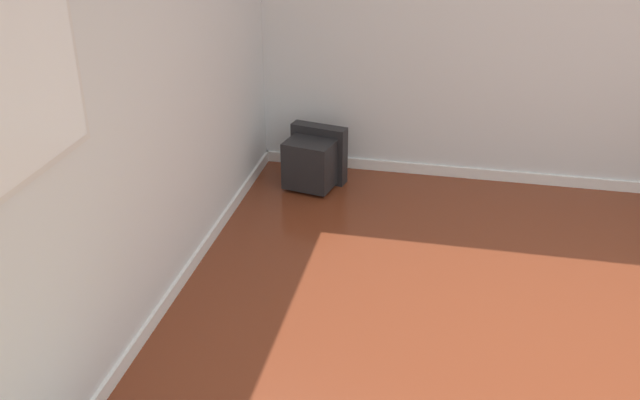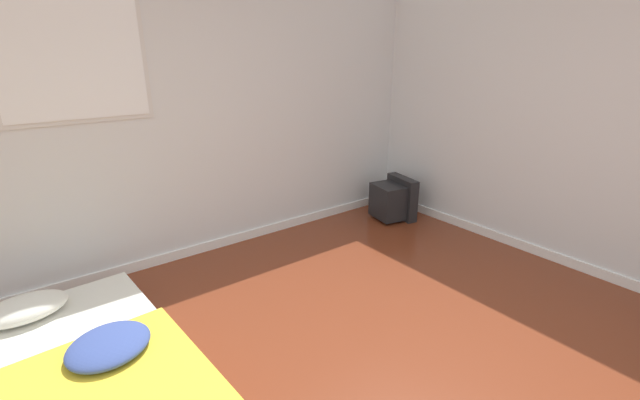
% 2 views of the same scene
% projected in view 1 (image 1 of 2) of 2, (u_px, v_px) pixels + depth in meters
% --- Properties ---
extents(wall_back, '(7.79, 0.08, 2.60)m').
position_uv_depth(wall_back, '(95.00, 134.00, 3.32)').
color(wall_back, silver).
rests_on(wall_back, ground_plane).
extents(wall_right, '(0.08, 7.54, 2.60)m').
position_uv_depth(wall_right, '(599.00, 27.00, 5.23)').
color(wall_right, silver).
rests_on(wall_right, ground_plane).
extents(crt_tv, '(0.46, 0.48, 0.48)m').
position_uv_depth(crt_tv, '(313.00, 160.00, 5.71)').
color(crt_tv, black).
rests_on(crt_tv, ground_plane).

